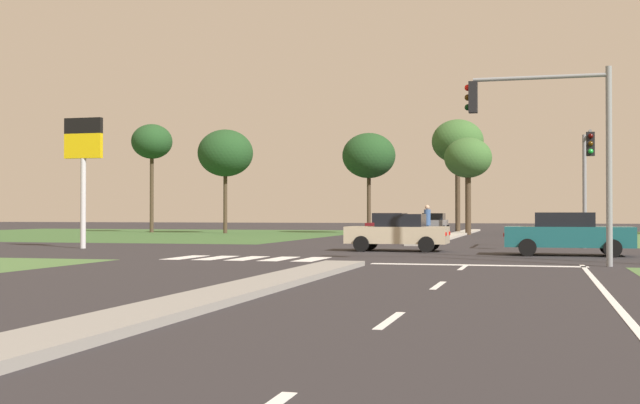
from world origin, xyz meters
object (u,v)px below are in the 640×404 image
Objects in this scene: pedestrian_at_median at (427,219)px; treeline_fifth at (468,159)px; treeline_third at (369,156)px; traffic_signal_near_right at (556,131)px; car_teal_third at (568,234)px; car_maroon_near at (390,227)px; treeline_second at (225,153)px; fuel_price_totem at (83,153)px; car_grey_second at (434,223)px; traffic_signal_far_right at (587,167)px; treeline_near at (152,142)px; car_beige_fourth at (398,232)px; treeline_fourth at (458,142)px.

treeline_fifth is at bearing 26.12° from pedestrian_at_median.
pedestrian_at_median is at bearing -70.45° from treeline_third.
traffic_signal_near_right is 3.17× the size of pedestrian_at_median.
car_teal_third is at bearing 85.26° from traffic_signal_near_right.
car_maroon_near is 17.02m from treeline_fifth.
car_maroon_near is 19.40m from treeline_third.
treeline_fifth is at bearing 1.57° from treeline_second.
pedestrian_at_median is 0.32× the size of fuel_price_totem.
treeline_third is at bearing 77.20° from fuel_price_totem.
treeline_second is (-15.76, -4.05, 5.45)m from car_grey_second.
fuel_price_totem is at bearing -169.25° from traffic_signal_far_right.
fuel_price_totem is at bearing 69.78° from car_grey_second.
treeline_near is at bearing 110.75° from fuel_price_totem.
treeline_second reaches higher than fuel_price_totem.
treeline_second reaches higher than traffic_signal_near_right.
fuel_price_totem reaches higher than car_maroon_near.
treeline_near is (-10.96, 28.94, 3.12)m from fuel_price_totem.
car_grey_second is 23.75m from treeline_near.
car_maroon_near is 0.55× the size of treeline_second.
treeline_near is (-32.53, 24.84, 3.83)m from traffic_signal_far_right.
car_maroon_near is at bearing -36.62° from treeline_near.
car_beige_fourth is 0.82× the size of traffic_signal_far_right.
car_teal_third reaches higher than car_beige_fourth.
car_beige_fourth is 9.14m from pedestrian_at_median.
car_maroon_near is at bearing 11.69° from car_beige_fourth.
treeline_near reaches higher than treeline_second.
traffic_signal_far_right is at bearing 140.99° from car_maroon_near.
traffic_signal_near_right is 11.51m from traffic_signal_far_right.
traffic_signal_near_right reaches higher than car_beige_fourth.
car_teal_third is 34.87m from treeline_fourth.
treeline_fourth reaches higher than car_teal_third.
treeline_near reaches higher than car_teal_third.
treeline_fourth is (6.62, 2.33, 1.12)m from treeline_third.
traffic_signal_near_right is 1.01× the size of fuel_price_totem.
pedestrian_at_median reaches higher than car_beige_fourth.
treeline_fourth reaches higher than treeline_fifth.
car_grey_second is 0.50× the size of treeline_fourth.
car_maroon_near reaches higher than car_beige_fourth.
treeline_near is at bearing 130.58° from traffic_signal_near_right.
traffic_signal_far_right is at bearing -37.37° from treeline_near.
treeline_second is 1.04× the size of treeline_third.
car_maroon_near is 22.78m from treeline_second.
traffic_signal_near_right is 39.81m from treeline_third.
treeline_second is at bearing -10.23° from treeline_near.
traffic_signal_near_right is at bearing -70.57° from treeline_third.
treeline_third is (-14.71, 26.09, 2.50)m from traffic_signal_far_right.
pedestrian_at_median is 21.83m from treeline_third.
treeline_fifth is (2.93, -3.54, 4.75)m from car_grey_second.
car_teal_third is 0.52× the size of treeline_fourth.
treeline_fifth is (0.67, 27.23, 4.76)m from car_beige_fourth.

